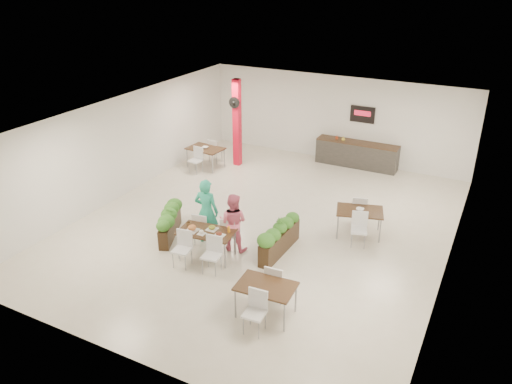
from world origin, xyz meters
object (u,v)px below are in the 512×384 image
at_px(side_table_c, 266,290).
at_px(main_table, 206,235).
at_px(planter_left, 169,220).
at_px(side_table_a, 205,151).
at_px(diner_man, 207,211).
at_px(diner_woman, 233,222).
at_px(service_counter, 357,154).
at_px(planter_right, 280,236).
at_px(red_column, 237,122).
at_px(side_table_b, 360,214).

bearing_deg(side_table_c, main_table, 146.00).
height_order(planter_left, side_table_a, side_table_a).
bearing_deg(diner_man, side_table_c, 135.94).
relative_size(diner_woman, side_table_a, 0.96).
distance_m(service_counter, diner_man, 7.49).
bearing_deg(planter_left, planter_right, 11.08).
height_order(diner_man, diner_woman, diner_man).
xyz_separation_m(red_column, side_table_c, (4.83, -7.41, -1.02)).
bearing_deg(diner_woman, planter_right, -168.98).
xyz_separation_m(side_table_b, side_table_c, (-0.74, -4.30, -0.01)).
bearing_deg(diner_woman, diner_man, -7.46).
height_order(diner_man, planter_left, diner_man).
bearing_deg(diner_woman, side_table_a, -58.01).
bearing_deg(main_table, diner_woman, 58.06).
relative_size(red_column, diner_man, 1.75).
relative_size(planter_left, planter_right, 0.85).
relative_size(diner_man, planter_right, 0.96).
height_order(main_table, planter_left, main_table).
xyz_separation_m(service_counter, diner_man, (-1.93, -7.22, 0.42)).
distance_m(side_table_b, side_table_c, 4.37).
distance_m(service_counter, main_table, 8.03).
bearing_deg(main_table, side_table_c, -30.49).
height_order(service_counter, main_table, service_counter).
relative_size(main_table, side_table_b, 1.06).
height_order(diner_woman, side_table_b, diner_woman).
height_order(service_counter, diner_man, service_counter).
height_order(red_column, main_table, red_column).
height_order(red_column, planter_left, red_column).
height_order(red_column, diner_woman, red_column).
bearing_deg(planter_left, side_table_a, 111.45).
distance_m(planter_left, side_table_a, 5.15).
xyz_separation_m(red_column, planter_left, (0.98, -5.57, -1.16)).
distance_m(diner_man, diner_woman, 0.81).
distance_m(service_counter, side_table_b, 5.22).
height_order(service_counter, side_table_c, service_counter).
relative_size(service_counter, planter_right, 1.57).
distance_m(service_counter, planter_right, 6.84).
distance_m(service_counter, side_table_c, 9.32).
xyz_separation_m(service_counter, main_table, (-1.54, -7.88, 0.14)).
bearing_deg(side_table_a, red_column, 45.82).
height_order(planter_left, side_table_b, side_table_b).
bearing_deg(planter_left, diner_woman, 6.32).
xyz_separation_m(service_counter, side_table_b, (1.57, -4.97, 0.14)).
relative_size(service_counter, side_table_b, 1.79).
xyz_separation_m(red_column, service_counter, (4.00, 1.86, -1.15)).
relative_size(main_table, diner_man, 0.96).
distance_m(planter_left, side_table_c, 4.27).
bearing_deg(red_column, diner_man, -68.90).
distance_m(diner_woman, planter_right, 1.26).
relative_size(red_column, planter_left, 1.98).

